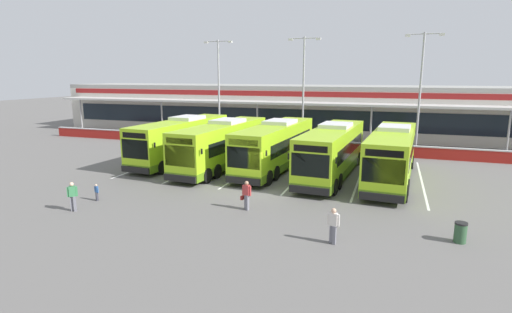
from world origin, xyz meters
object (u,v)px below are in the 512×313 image
Objects in this scene: coach_bus_leftmost at (182,140)px; pedestrian_with_handbag at (246,194)px; litter_bin at (460,232)px; pedestrian_in_dark_coat at (73,196)px; coach_bus_centre at (276,147)px; lamp_post_east at (420,86)px; coach_bus_rightmost at (392,156)px; lamp_post_centre at (303,85)px; coach_bus_left_centre at (223,145)px; coach_bus_right_centre at (332,152)px; pedestrian_child at (97,192)px; pedestrian_near_bin at (333,225)px; lamp_post_west at (219,84)px.

coach_bus_leftmost is 13.97m from pedestrian_with_handbag.
pedestrian_in_dark_coat is at bearing -173.32° from litter_bin.
lamp_post_east is (10.69, 10.00, 4.50)m from coach_bus_centre.
coach_bus_centre is 15.98m from litter_bin.
lamp_post_centre is (-8.86, 11.55, 4.50)m from coach_bus_rightmost.
coach_bus_left_centre is 13.22× the size of litter_bin.
coach_bus_left_centre is at bearing -179.53° from coach_bus_right_centre.
pedestrian_with_handbag is 0.15× the size of lamp_post_east.
lamp_post_centre is at bearing 71.23° from pedestrian_child.
coach_bus_right_centre reaches higher than pedestrian_near_bin.
litter_bin is at bearing 20.10° from pedestrian_near_bin.
pedestrian_near_bin is 0.15× the size of lamp_post_west.
coach_bus_leftmost is at bearing 93.49° from pedestrian_in_dark_coat.
pedestrian_with_handbag is 0.15× the size of lamp_post_west.
coach_bus_leftmost is 12.97m from coach_bus_right_centre.
coach_bus_right_centre is (8.66, 0.07, 0.00)m from coach_bus_left_centre.
pedestrian_in_dark_coat reaches higher than pedestrian_child.
pedestrian_child is 28.63m from lamp_post_east.
coach_bus_centre is at bearing -136.89° from lamp_post_east.
litter_bin is at bearing 6.68° from pedestrian_in_dark_coat.
coach_bus_left_centre is 18.92m from lamp_post_east.
coach_bus_centre reaches higher than pedestrian_in_dark_coat.
pedestrian_child is 1.08× the size of litter_bin.
lamp_post_west is 1.00× the size of lamp_post_east.
pedestrian_child is at bearing -84.59° from lamp_post_west.
coach_bus_left_centre is (4.27, -1.11, 0.00)m from coach_bus_leftmost.
pedestrian_in_dark_coat is 0.15× the size of lamp_post_west.
litter_bin is (11.91, -21.56, -5.82)m from lamp_post_centre.
pedestrian_child is 0.62× the size of pedestrian_near_bin.
pedestrian_child is at bearing -139.44° from coach_bus_right_centre.
coach_bus_leftmost and coach_bus_right_centre have the same top height.
pedestrian_in_dark_coat is at bearing -178.70° from pedestrian_near_bin.
coach_bus_rightmost is at bearing -33.11° from lamp_post_west.
coach_bus_left_centre is 8.66m from coach_bus_right_centre.
coach_bus_rightmost is (4.12, -0.08, 0.00)m from coach_bus_right_centre.
pedestrian_in_dark_coat is at bearing -107.18° from lamp_post_centre.
pedestrian_child is 0.09× the size of lamp_post_west.
coach_bus_leftmost is 1.12× the size of lamp_post_centre.
pedestrian_near_bin is at bearing -55.99° from lamp_post_west.
coach_bus_right_centre is 1.12× the size of lamp_post_east.
pedestrian_near_bin is (14.79, -13.07, -0.91)m from coach_bus_leftmost.
coach_bus_left_centre is 7.59× the size of pedestrian_in_dark_coat.
coach_bus_centre and coach_bus_right_centre have the same top height.
pedestrian_near_bin is at bearing -30.12° from pedestrian_with_handbag.
lamp_post_west is at bearing 95.41° from pedestrian_child.
lamp_post_west is (-2.20, 24.28, 5.42)m from pedestrian_in_dark_coat.
coach_bus_leftmost is 19.76m from pedestrian_near_bin.
litter_bin is (21.48, -22.02, -5.82)m from lamp_post_west.
coach_bus_rightmost is 12.24× the size of pedestrian_child.
coach_bus_centre reaches higher than litter_bin.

